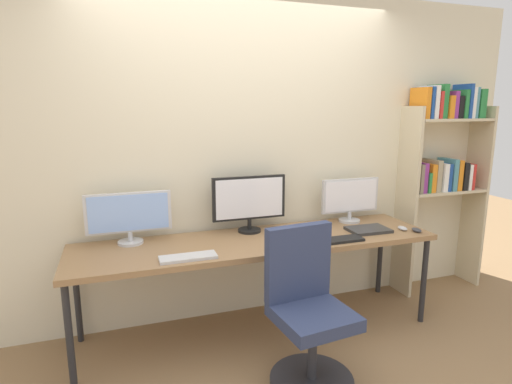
% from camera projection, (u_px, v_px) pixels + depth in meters
% --- Properties ---
extents(ground_plane, '(12.00, 12.00, 0.00)m').
position_uv_depth(ground_plane, '(289.00, 377.00, 2.66)').
color(ground_plane, olive).
extents(wall_back, '(5.09, 0.10, 2.60)m').
position_uv_depth(wall_back, '(241.00, 158.00, 3.35)').
color(wall_back, beige).
rests_on(wall_back, ground_plane).
extents(desk, '(2.69, 0.68, 0.74)m').
position_uv_depth(desk, '(258.00, 245.00, 3.08)').
color(desk, '#936D47').
rests_on(desk, ground_plane).
extents(bookshelf, '(0.83, 0.28, 1.90)m').
position_uv_depth(bookshelf, '(444.00, 159.00, 3.78)').
color(bookshelf, beige).
rests_on(bookshelf, ground_plane).
extents(office_chair, '(0.52, 0.52, 0.99)m').
position_uv_depth(office_chair, '(308.00, 323.00, 2.55)').
color(office_chair, '#2D2D33').
rests_on(office_chair, ground_plane).
extents(monitor_left, '(0.59, 0.18, 0.37)m').
position_uv_depth(monitor_left, '(129.00, 216.00, 2.94)').
color(monitor_left, silver).
rests_on(monitor_left, desk).
extents(monitor_center, '(0.59, 0.18, 0.44)m').
position_uv_depth(monitor_center, '(249.00, 201.00, 3.22)').
color(monitor_center, black).
rests_on(monitor_center, desk).
extents(monitor_right, '(0.53, 0.18, 0.37)m').
position_uv_depth(monitor_right, '(350.00, 198.00, 3.51)').
color(monitor_right, silver).
rests_on(monitor_right, desk).
extents(keyboard_left, '(0.37, 0.13, 0.02)m').
position_uv_depth(keyboard_left, '(188.00, 257.00, 2.68)').
color(keyboard_left, silver).
rests_on(keyboard_left, desk).
extents(keyboard_right, '(0.34, 0.13, 0.02)m').
position_uv_depth(keyboard_right, '(341.00, 240.00, 3.03)').
color(keyboard_right, black).
rests_on(keyboard_right, desk).
extents(mouse_left_side, '(0.06, 0.10, 0.03)m').
position_uv_depth(mouse_left_side, '(417.00, 230.00, 3.25)').
color(mouse_left_side, '#38383D').
rests_on(mouse_left_side, desk).
extents(mouse_right_side, '(0.06, 0.10, 0.03)m').
position_uv_depth(mouse_right_side, '(402.00, 228.00, 3.30)').
color(mouse_right_side, silver).
rests_on(mouse_right_side, desk).
extents(laptop_closed, '(0.32, 0.23, 0.02)m').
position_uv_depth(laptop_closed, '(368.00, 230.00, 3.27)').
color(laptop_closed, '#2D2D2D').
rests_on(laptop_closed, desk).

